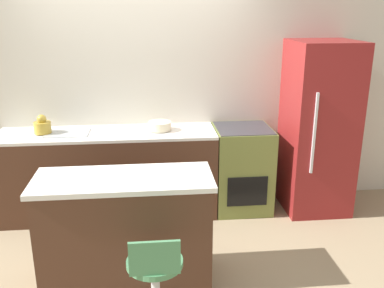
{
  "coord_description": "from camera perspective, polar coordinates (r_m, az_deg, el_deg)",
  "views": [
    {
      "loc": [
        0.11,
        -4.0,
        2.17
      ],
      "look_at": [
        0.49,
        -0.31,
        0.97
      ],
      "focal_mm": 40.0,
      "sensor_mm": 36.0,
      "label": 1
    }
  ],
  "objects": [
    {
      "name": "ground_plane",
      "position": [
        4.55,
        -6.65,
        -10.68
      ],
      "size": [
        14.0,
        14.0,
        0.0
      ],
      "primitive_type": "plane",
      "color": "#998466"
    },
    {
      "name": "wall_back",
      "position": [
        4.72,
        -7.14,
        7.19
      ],
      "size": [
        8.0,
        0.06,
        2.6
      ],
      "color": "beige",
      "rests_on": "ground_plane"
    },
    {
      "name": "back_counter",
      "position": [
        4.66,
        -10.99,
        -3.9
      ],
      "size": [
        2.26,
        0.59,
        0.93
      ],
      "color": "#4C2D1E",
      "rests_on": "ground_plane"
    },
    {
      "name": "kitchen_island",
      "position": [
        3.51,
        -8.8,
        -11.35
      ],
      "size": [
        1.38,
        0.56,
        0.92
      ],
      "color": "#4C2D1E",
      "rests_on": "ground_plane"
    },
    {
      "name": "oven_range",
      "position": [
        4.74,
        6.66,
        -3.26
      ],
      "size": [
        0.61,
        0.61,
        0.93
      ],
      "color": "olive",
      "rests_on": "ground_plane"
    },
    {
      "name": "refrigerator",
      "position": [
        4.79,
        16.44,
        2.06
      ],
      "size": [
        0.67,
        0.72,
        1.84
      ],
      "color": "maroon",
      "rests_on": "ground_plane"
    },
    {
      "name": "stool_chair",
      "position": [
        3.03,
        -4.9,
        -17.96
      ],
      "size": [
        0.38,
        0.38,
        0.79
      ],
      "color": "#B7B7BC",
      "rests_on": "ground_plane"
    },
    {
      "name": "kettle",
      "position": [
        4.61,
        -19.33,
        2.3
      ],
      "size": [
        0.17,
        0.17,
        0.19
      ],
      "color": "#B29333",
      "rests_on": "back_counter"
    },
    {
      "name": "mixing_bowl",
      "position": [
        4.49,
        -4.33,
        2.45
      ],
      "size": [
        0.24,
        0.24,
        0.09
      ],
      "color": "beige",
      "rests_on": "back_counter"
    }
  ]
}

